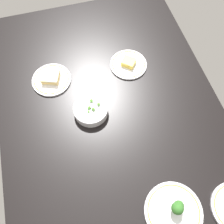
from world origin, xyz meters
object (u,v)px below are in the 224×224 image
plate_broccoli (174,211)px  bowl_peas (91,110)px  plate_sandwich (51,79)px  plate_cheese (128,64)px

plate_broccoli → bowl_peas: bearing=22.4°
bowl_peas → plate_broccoli: (-49.91, -20.54, -0.88)cm
plate_sandwich → plate_cheese: size_ratio=1.03×
plate_sandwich → plate_cheese: plate_sandwich is taller
bowl_peas → plate_sandwich: bearing=33.5°
plate_sandwich → bowl_peas: bearing=-146.5°
bowl_peas → plate_sandwich: bowl_peas is taller
bowl_peas → plate_broccoli: plate_broccoli is taller
bowl_peas → plate_broccoli: size_ratio=0.71×
plate_sandwich → plate_broccoli: 80.41cm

